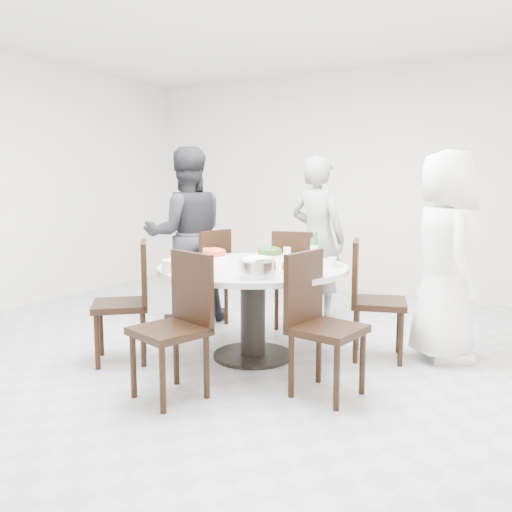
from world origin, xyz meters
The scene contains 22 objects.
floor centered at (0.00, 0.00, 0.00)m, with size 6.00×6.00×0.01m, color #B3B4B8.
wall_back centered at (0.00, 3.00, 1.40)m, with size 6.00×0.01×2.80m, color white.
dining_table centered at (0.15, 0.02, 0.38)m, with size 1.50×1.50×0.75m, color silver.
chair_ne centered at (1.04, 0.50, 0.47)m, with size 0.42×0.42×0.95m, color black.
chair_n centered at (0.09, 1.03, 0.47)m, with size 0.42×0.42×0.95m, color black.
chair_nw centered at (-0.77, 0.63, 0.47)m, with size 0.42×0.42×0.95m, color black.
chair_sw centered at (-0.71, -0.56, 0.47)m, with size 0.42×0.42×0.95m, color black.
chair_s centered at (0.08, -0.96, 0.47)m, with size 0.42×0.42×0.95m, color black.
chair_se centered at (0.97, -0.43, 0.47)m, with size 0.42×0.42×0.95m, color black.
diner_right centered at (1.48, 0.75, 0.83)m, with size 0.81×0.53×1.66m, color white.
diner_middle centered at (0.11, 1.43, 0.83)m, with size 0.61×0.40×1.66m, color black.
diner_left centered at (-1.03, 0.74, 0.87)m, with size 0.85×0.66×1.75m, color black.
dish_greens centered at (0.06, 0.49, 0.78)m, with size 0.27×0.27×0.07m, color white.
dish_pale centered at (0.51, 0.29, 0.78)m, with size 0.24×0.24×0.06m, color white.
dish_orange centered at (-0.33, 0.19, 0.78)m, with size 0.26×0.26×0.07m, color white.
dish_redbrown centered at (0.61, -0.12, 0.79)m, with size 0.29×0.29×0.07m, color white.
dish_tofu centered at (-0.28, -0.20, 0.79)m, with size 0.27×0.27×0.07m, color white.
rice_bowl centered at (0.43, -0.40, 0.81)m, with size 0.26×0.26×0.11m, color silver.
soup_bowl centered at (-0.18, -0.47, 0.79)m, with size 0.28×0.28×0.09m, color white.
beverage_bottle centered at (0.45, 0.56, 0.87)m, with size 0.07×0.07×0.23m, color #2B6D37.
tea_cups centered at (0.14, 0.61, 0.79)m, with size 0.07×0.07×0.08m, color white.
chopsticks centered at (0.13, 0.70, 0.76)m, with size 0.24×0.04×0.01m, color tan, non-canonical shape.
Camera 1 is at (2.23, -3.66, 1.42)m, focal length 38.00 mm.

